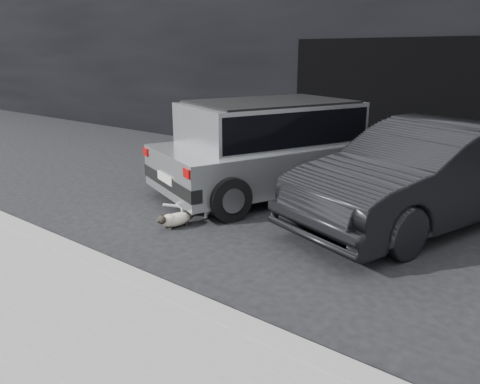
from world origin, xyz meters
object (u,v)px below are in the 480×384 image
Objects in this scene: cat_siamese at (174,220)px; cat_white at (198,202)px; silver_hatchback at (275,143)px; second_car at (426,174)px.

cat_white is (-0.07, 0.56, 0.09)m from cat_siamese.
silver_hatchback reaches higher than second_car.
silver_hatchback is 2.44m from cat_siamese.
silver_hatchback is 6.06× the size of cat_white.
cat_siamese is at bearing -23.83° from cat_white.
second_car reaches higher than cat_white.
silver_hatchback reaches higher than cat_siamese.
silver_hatchback is 1.89m from cat_white.
cat_siamese is at bearing -70.62° from silver_hatchback.
second_car reaches higher than cat_siamese.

